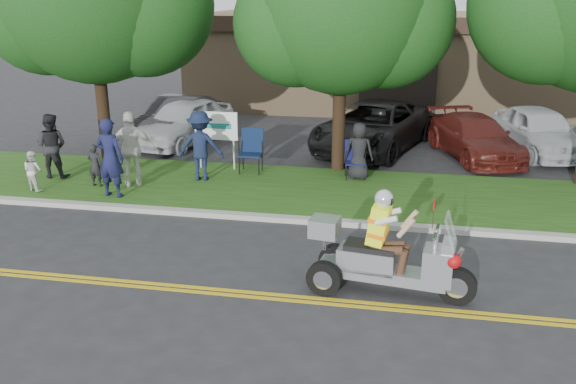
% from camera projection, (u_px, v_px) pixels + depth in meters
% --- Properties ---
extents(ground, '(120.00, 120.00, 0.00)m').
position_uv_depth(ground, '(266.00, 283.00, 10.91)').
color(ground, '#28282B').
rests_on(ground, ground).
extents(centerline_near, '(60.00, 0.10, 0.01)m').
position_uv_depth(centerline_near, '(258.00, 298.00, 10.37)').
color(centerline_near, gold).
rests_on(centerline_near, ground).
extents(centerline_far, '(60.00, 0.10, 0.01)m').
position_uv_depth(centerline_far, '(260.00, 293.00, 10.52)').
color(centerline_far, gold).
rests_on(centerline_far, ground).
extents(curb, '(60.00, 0.25, 0.12)m').
position_uv_depth(curb, '(295.00, 220.00, 13.74)').
color(curb, '#A8A89E').
rests_on(curb, ground).
extents(grass_verge, '(60.00, 4.00, 0.10)m').
position_uv_depth(grass_verge, '(310.00, 191.00, 15.74)').
color(grass_verge, '#244512').
rests_on(grass_verge, ground).
extents(commercial_building, '(18.00, 8.20, 4.00)m').
position_uv_depth(commercial_building, '(400.00, 59.00, 27.62)').
color(commercial_building, '#9E7F5B').
rests_on(commercial_building, ground).
extents(tree_mid, '(5.88, 4.80, 7.05)m').
position_uv_depth(tree_mid, '(344.00, 12.00, 16.16)').
color(tree_mid, '#332114').
rests_on(tree_mid, ground).
extents(business_sign, '(1.25, 0.06, 1.75)m').
position_uv_depth(business_sign, '(216.00, 129.00, 17.18)').
color(business_sign, silver).
rests_on(business_sign, ground).
extents(trike_scooter, '(2.87, 1.08, 1.87)m').
position_uv_depth(trike_scooter, '(383.00, 258.00, 10.35)').
color(trike_scooter, black).
rests_on(trike_scooter, ground).
extents(lawn_chair_a, '(0.66, 0.68, 1.20)m').
position_uv_depth(lawn_chair_a, '(252.00, 148.00, 17.07)').
color(lawn_chair_a, black).
rests_on(lawn_chair_a, grass_verge).
extents(lawn_chair_b, '(0.61, 0.63, 1.02)m').
position_uv_depth(lawn_chair_b, '(355.00, 157.00, 16.54)').
color(lawn_chair_b, black).
rests_on(lawn_chair_b, grass_verge).
extents(spectator_adult_left, '(0.77, 0.56, 1.97)m').
position_uv_depth(spectator_adult_left, '(110.00, 158.00, 14.87)').
color(spectator_adult_left, '#16183D').
rests_on(spectator_adult_left, grass_verge).
extents(spectator_adult_mid, '(0.90, 0.72, 1.75)m').
position_uv_depth(spectator_adult_mid, '(51.00, 146.00, 16.47)').
color(spectator_adult_mid, black).
rests_on(spectator_adult_mid, grass_verge).
extents(spectator_adult_right, '(1.24, 0.95, 1.96)m').
position_uv_depth(spectator_adult_right, '(132.00, 149.00, 15.70)').
color(spectator_adult_right, silver).
rests_on(spectator_adult_right, grass_verge).
extents(spectator_chair_a, '(1.29, 0.84, 1.87)m').
position_uv_depth(spectator_chair_a, '(201.00, 146.00, 16.21)').
color(spectator_chair_a, '#141E39').
rests_on(spectator_chair_a, grass_verge).
extents(spectator_chair_b, '(0.80, 0.56, 1.56)m').
position_uv_depth(spectator_chair_b, '(359.00, 151.00, 16.33)').
color(spectator_chair_b, black).
rests_on(spectator_chair_b, grass_verge).
extents(child_left, '(0.43, 0.30, 1.12)m').
position_uv_depth(child_left, '(95.00, 165.00, 15.79)').
color(child_left, black).
rests_on(child_left, grass_verge).
extents(child_right, '(0.61, 0.54, 1.04)m').
position_uv_depth(child_right, '(33.00, 171.00, 15.45)').
color(child_right, silver).
rests_on(child_right, grass_verge).
extents(parked_car_far_left, '(2.79, 4.76, 1.52)m').
position_uv_depth(parked_car_far_left, '(184.00, 121.00, 20.59)').
color(parked_car_far_left, silver).
rests_on(parked_car_far_left, ground).
extents(parked_car_left, '(2.11, 4.57, 1.45)m').
position_uv_depth(parked_car_left, '(177.00, 118.00, 21.27)').
color(parked_car_left, '#28282A').
rests_on(parked_car_left, ground).
extents(parked_car_mid, '(4.22, 6.15, 1.56)m').
position_uv_depth(parked_car_mid, '(373.00, 127.00, 19.70)').
color(parked_car_mid, black).
rests_on(parked_car_mid, ground).
extents(parked_car_right, '(3.15, 4.78, 1.29)m').
position_uv_depth(parked_car_right, '(475.00, 137.00, 18.86)').
color(parked_car_right, '#541913').
rests_on(parked_car_right, ground).
extents(parked_car_far_right, '(2.81, 4.70, 1.50)m').
position_uv_depth(parked_car_far_right, '(539.00, 131.00, 19.30)').
color(parked_car_far_right, silver).
rests_on(parked_car_far_right, ground).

